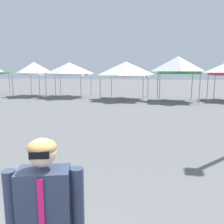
# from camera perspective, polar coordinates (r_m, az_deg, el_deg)

# --- Properties ---
(canopy_tent_far_right) EXTENTS (3.15, 3.15, 3.22)m
(canopy_tent_far_right) POSITION_cam_1_polar(r_m,az_deg,el_deg) (23.32, -18.73, 10.12)
(canopy_tent_far_right) COLOR #9E9EA3
(canopy_tent_far_right) RESTS_ON ground
(canopy_tent_behind_left) EXTENTS (3.38, 3.38, 3.15)m
(canopy_tent_behind_left) POSITION_cam_1_polar(r_m,az_deg,el_deg) (21.75, -10.52, 10.38)
(canopy_tent_behind_left) COLOR #9E9EA3
(canopy_tent_behind_left) RESTS_ON ground
(canopy_tent_far_left) EXTENTS (3.76, 3.76, 3.14)m
(canopy_tent_far_left) POSITION_cam_1_polar(r_m,az_deg,el_deg) (19.42, 3.41, 10.43)
(canopy_tent_far_left) COLOR #9E9EA3
(canopy_tent_far_left) RESTS_ON ground
(canopy_tent_left_of_center) EXTENTS (3.14, 3.14, 3.48)m
(canopy_tent_left_of_center) POSITION_cam_1_polar(r_m,az_deg,el_deg) (18.88, 15.97, 11.07)
(canopy_tent_left_of_center) COLOR #9E9EA3
(canopy_tent_left_of_center) RESTS_ON ground
(person_foreground) EXTENTS (0.63, 0.35, 1.78)m
(person_foreground) POSITION_cam_1_polar(r_m,az_deg,el_deg) (2.23, -16.01, -25.02)
(person_foreground) COLOR #33384C
(person_foreground) RESTS_ON ground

